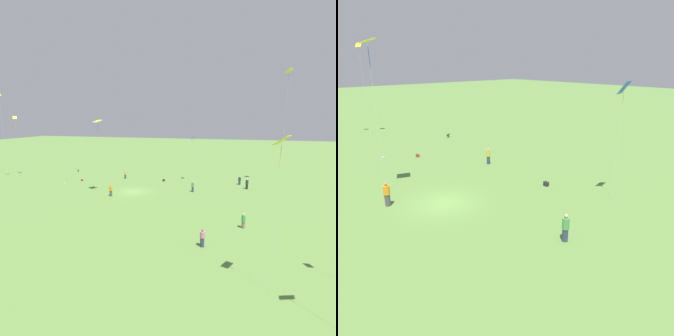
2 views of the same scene
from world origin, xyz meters
TOP-DOWN VIEW (x-y plane):
  - ground_plane at (0.00, 0.00)m, footprint 240.00×240.00m
  - person_0 at (-18.20, -6.70)m, footprint 0.53×0.53m
  - person_1 at (2.38, 3.35)m, footprint 0.63×0.63m
  - person_2 at (5.42, -8.67)m, footprint 0.57×0.57m
  - person_3 at (-16.97, -9.61)m, footprint 0.64×0.64m
  - person_4 at (-9.53, -2.45)m, footprint 0.57×0.57m
  - person_5 at (-13.74, 16.03)m, footprint 0.62×0.62m
  - person_6 at (-17.51, 10.54)m, footprint 0.61×0.61m
  - kite_0 at (-8.14, -10.01)m, footprint 0.87×1.21m
  - kite_1 at (-19.23, 21.41)m, footprint 1.24×1.32m
  - kite_2 at (4.58, 2.60)m, footprint 1.60×1.57m
  - kite_3 at (27.37, -1.40)m, footprint 0.65×0.74m
  - kite_6 at (-24.24, -11.91)m, footprint 1.51×1.52m
  - kite_7 at (27.48, -4.62)m, footprint 0.85×0.86m
  - dog_0 at (18.84, -12.31)m, footprint 0.55×0.66m
  - picnic_bag_0 at (-2.78, -8.40)m, footprint 0.44×0.28m
  - picnic_bag_1 at (14.15, -1.08)m, footprint 0.25×0.32m
  - picnic_bag_2 at (12.67, -4.40)m, footprint 0.36×0.31m

SIDE VIEW (x-z plane):
  - ground_plane at x=0.00m, z-range 0.00..0.00m
  - picnic_bag_1 at x=14.15m, z-range 0.00..0.34m
  - picnic_bag_2 at x=12.67m, z-range 0.00..0.34m
  - picnic_bag_0 at x=-2.78m, z-range 0.00..0.39m
  - dog_0 at x=18.84m, z-range 0.09..0.56m
  - person_3 at x=-16.97m, z-range -0.03..1.55m
  - person_2 at x=5.42m, z-range -0.01..1.67m
  - person_6 at x=-17.51m, z-range -0.02..1.72m
  - person_5 at x=-13.74m, z-range -0.02..1.75m
  - person_4 at x=-9.53m, z-range -0.01..1.76m
  - person_0 at x=-18.20m, z-range -0.02..1.78m
  - person_1 at x=2.38m, z-range -0.02..1.81m
  - kite_0 at x=-8.14m, z-range 3.81..12.75m
  - kite_1 at x=-19.23m, z-range 4.80..15.68m
  - kite_2 at x=4.58m, z-range 5.38..17.15m
  - kite_7 at x=27.48m, z-range 5.20..17.65m
  - kite_3 at x=27.37m, z-range 6.49..23.13m
  - kite_6 at x=-24.24m, z-range 9.04..29.40m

